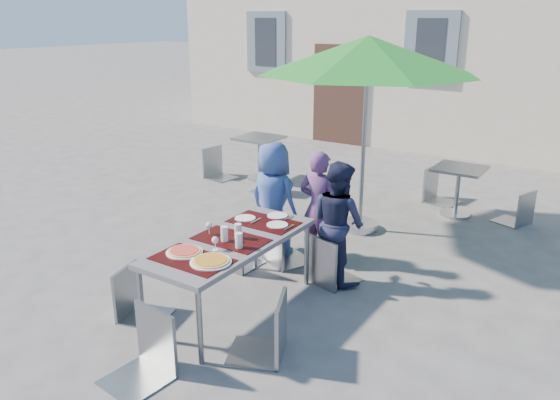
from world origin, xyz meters
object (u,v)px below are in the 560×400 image
Objects in this scene: pizza_near_left at (184,251)px; child_0 at (273,200)px; dining_table at (231,245)px; bg_chair_l_1 at (439,164)px; chair_3 at (133,264)px; cafe_table_0 at (259,150)px; chair_5 at (142,306)px; child_1 at (319,208)px; bg_chair_l_0 at (216,144)px; child_2 at (338,222)px; bg_chair_r_0 at (271,159)px; chair_1 at (281,213)px; chair_2 at (328,230)px; chair_4 at (268,291)px; bg_chair_r_1 at (522,187)px; cafe_table_1 at (458,183)px; chair_0 at (233,220)px; patio_umbrella at (368,56)px; pizza_near_right at (211,261)px.

child_0 is at bearing 98.17° from pizza_near_left.
bg_chair_l_1 is (0.61, 4.43, -0.09)m from dining_table.
chair_3 reaches higher than cafe_table_0.
chair_5 is at bearing -86.64° from dining_table.
child_1 is 1.29× the size of bg_chair_l_0.
child_2 is 1.41× the size of bg_chair_r_0.
dining_table is 1.17m from chair_1.
pizza_near_left is 0.31× the size of chair_2.
pizza_near_left is 0.61m from chair_3.
chair_1 reaches higher than chair_4.
dining_table is 1.28m from child_2.
chair_2 is (0.71, -0.15, -0.00)m from chair_1.
bg_chair_r_0 is at bearing 118.36° from dining_table.
child_1 is at bearing 80.99° from pizza_near_left.
chair_4 is at bearing -31.52° from dining_table.
chair_4 is 4.66m from bg_chair_r_1.
child_0 is at bearing -108.40° from bg_chair_l_1.
chair_3 reaches higher than bg_chair_r_1.
cafe_table_1 is (0.32, 4.39, -0.13)m from chair_4.
child_0 is 1.39× the size of chair_0.
child_0 is 1.91× the size of cafe_table_1.
chair_5 is at bearing -67.61° from bg_chair_r_0.
child_1 reaches higher than chair_3.
cafe_table_0 is at bearing 24.69° from bg_chair_l_0.
child_0 is 1.34× the size of bg_chair_l_0.
child_2 is 4.43m from bg_chair_l_0.
chair_0 is 0.95× the size of chair_5.
child_0 is 1.04× the size of child_1.
bg_chair_l_1 is at bearing 84.51° from chair_5.
pizza_near_left is at bearing -114.34° from bg_chair_r_1.
patio_umbrella is 2.71m from bg_chair_r_0.
bg_chair_r_0 is at bearing 126.42° from chair_1.
bg_chair_r_0 is (-2.34, 2.37, -0.06)m from chair_2.
cafe_table_0 is (-2.59, 2.46, -0.14)m from child_1.
bg_chair_r_0 reaches higher than pizza_near_left.
bg_chair_l_1 reaches higher than bg_chair_r_0.
bg_chair_l_0 is at bearing 120.36° from chair_3.
cafe_table_1 is (0.88, 4.45, -0.28)m from pizza_near_right.
chair_5 is (-0.68, -0.76, 0.01)m from chair_4.
bg_chair_r_0 is at bearing 115.55° from chair_0.
bg_chair_l_0 is at bearing -174.56° from bg_chair_r_1.
child_1 and child_2 have the same top height.
chair_2 reaches higher than dining_table.
bg_chair_l_1 reaches higher than chair_3.
chair_5 reaches higher than cafe_table_1.
chair_5 reaches higher than bg_chair_r_0.
chair_3 is 3.81m from patio_umbrella.
chair_0 is 1.05× the size of bg_chair_r_0.
bg_chair_r_1 is at bearing 65.56° from chair_2.
chair_5 is 1.45× the size of cafe_table_1.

